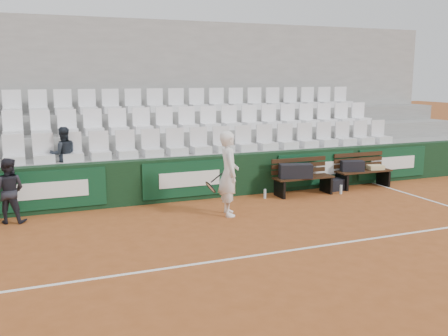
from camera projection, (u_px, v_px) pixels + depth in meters
ground at (274, 253)px, 8.15m from camera, size 80.00×80.00×0.00m
court_baseline at (274, 253)px, 8.15m from camera, size 18.00×0.06×0.01m
back_barrier at (198, 178)px, 11.73m from camera, size 18.00×0.34×1.00m
grandstand_tier_front at (187, 173)px, 12.28m from camera, size 18.00×0.95×1.00m
grandstand_tier_mid at (176, 158)px, 13.11m from camera, size 18.00×0.95×1.45m
grandstand_tier_back at (167, 145)px, 13.93m from camera, size 18.00×0.95×1.90m
grandstand_rear_wall at (160, 99)px, 14.28m from camera, size 18.00×0.30×4.40m
seat_row_front at (189, 141)px, 11.97m from camera, size 11.90×0.44×0.63m
seat_row_mid at (177, 119)px, 12.76m from camera, size 11.90×0.44×0.63m
seat_row_back at (167, 100)px, 13.55m from camera, size 11.90×0.44×0.63m
bench_left at (303, 186)px, 12.13m from camera, size 1.50×0.56×0.45m
bench_right at (363, 179)px, 12.96m from camera, size 1.50×0.56×0.45m
sports_bag_left at (296, 171)px, 11.93m from camera, size 0.84×0.54×0.33m
sports_bag_right at (352, 166)px, 12.78m from camera, size 0.63×0.43×0.27m
towel at (375, 167)px, 13.03m from camera, size 0.44×0.36×0.11m
sports_bag_ground at (337, 185)px, 12.63m from camera, size 0.50×0.33×0.29m
water_bottle_near at (265, 194)px, 11.79m from camera, size 0.06×0.06×0.22m
water_bottle_far at (341, 189)px, 12.23m from camera, size 0.06×0.06×0.23m
tennis_player at (229, 174)px, 10.25m from camera, size 0.76×0.71×1.75m
ball_kid at (9, 191)px, 9.74m from camera, size 0.75×0.66×1.29m
spectator_c at (62, 134)px, 10.91m from camera, size 0.62×0.49×1.21m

